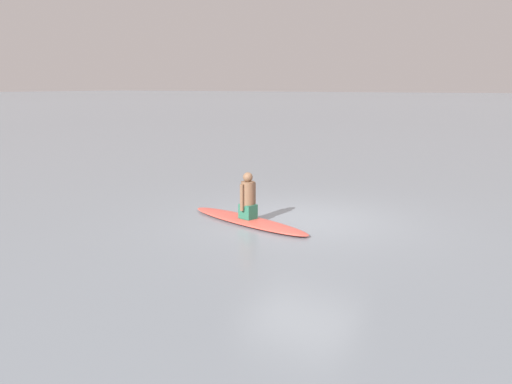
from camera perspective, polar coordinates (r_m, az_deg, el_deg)
ground_plane at (r=11.96m, az=4.90°, el=-2.91°), size 400.00×400.00×0.00m
surfboard at (r=11.63m, az=-0.85°, el=-3.03°), size 3.46×1.56×0.10m
person_paddler at (r=11.52m, az=-0.86°, el=-0.61°), size 0.39×0.44×1.00m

